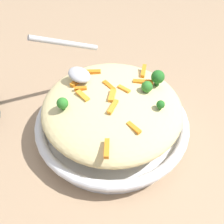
{
  "coord_description": "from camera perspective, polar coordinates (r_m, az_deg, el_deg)",
  "views": [
    {
      "loc": [
        0.3,
        -0.27,
        0.49
      ],
      "look_at": [
        0.0,
        0.0,
        0.07
      ],
      "focal_mm": 46.12,
      "sensor_mm": 36.0,
      "label": 1
    }
  ],
  "objects": [
    {
      "name": "carrot_piece_11",
      "position": [
        0.56,
        -0.13,
        3.38
      ],
      "size": [
        0.03,
        0.03,
        0.01
      ],
      "primitive_type": "cube",
      "rotation": [
        0.0,
        0.0,
        5.37
      ],
      "color": "orange",
      "rests_on": "pasta_mound"
    },
    {
      "name": "carrot_piece_2",
      "position": [
        0.58,
        -0.62,
        5.24
      ],
      "size": [
        0.03,
        0.01,
        0.01
      ],
      "primitive_type": "cube",
      "rotation": [
        0.0,
        0.0,
        3.08
      ],
      "color": "orange",
      "rests_on": "pasta_mound"
    },
    {
      "name": "broccoli_floret_3",
      "position": [
        0.57,
        6.94,
        4.98
      ],
      "size": [
        0.02,
        0.02,
        0.03
      ],
      "color": "#296820",
      "rests_on": "pasta_mound"
    },
    {
      "name": "carrot_piece_6",
      "position": [
        0.62,
        -4.09,
        7.88
      ],
      "size": [
        0.03,
        0.04,
        0.01
      ],
      "primitive_type": "cube",
      "rotation": [
        0.0,
        0.0,
        4.03
      ],
      "color": "orange",
      "rests_on": "pasta_mound"
    },
    {
      "name": "ground_plane",
      "position": [
        0.64,
        -0.0,
        -4.05
      ],
      "size": [
        2.4,
        2.4,
        0.0
      ],
      "primitive_type": "plane",
      "color": "#9E7F60"
    },
    {
      "name": "broccoli_floret_2",
      "position": [
        0.54,
        -9.79,
        1.69
      ],
      "size": [
        0.02,
        0.02,
        0.03
      ],
      "color": "#296820",
      "rests_on": "pasta_mound"
    },
    {
      "name": "serving_bowl",
      "position": [
        0.62,
        -0.0,
        -2.55
      ],
      "size": [
        0.33,
        0.33,
        0.05
      ],
      "color": "silver",
      "rests_on": "ground_plane"
    },
    {
      "name": "carrot_piece_10",
      "position": [
        0.58,
        -6.24,
        4.65
      ],
      "size": [
        0.02,
        0.02,
        0.01
      ],
      "primitive_type": "cube",
      "rotation": [
        0.0,
        0.0,
        0.92
      ],
      "color": "orange",
      "rests_on": "pasta_mound"
    },
    {
      "name": "carrot_piece_8",
      "position": [
        0.48,
        -1.06,
        -7.23
      ],
      "size": [
        0.03,
        0.03,
        0.01
      ],
      "primitive_type": "cube",
      "rotation": [
        0.0,
        0.0,
        5.53
      ],
      "color": "orange",
      "rests_on": "pasta_mound"
    },
    {
      "name": "broccoli_floret_0",
      "position": [
        0.55,
        9.61,
        1.46
      ],
      "size": [
        0.02,
        0.02,
        0.02
      ],
      "color": "#205B1C",
      "rests_on": "pasta_mound"
    },
    {
      "name": "carrot_piece_1",
      "position": [
        0.63,
        6.27,
        8.09
      ],
      "size": [
        0.03,
        0.04,
        0.01
      ],
      "primitive_type": "cube",
      "rotation": [
        0.0,
        0.0,
        2.23
      ],
      "color": "orange",
      "rests_on": "pasta_mound"
    },
    {
      "name": "serving_spoon",
      "position": [
        0.61,
        -7.55,
        9.62
      ],
      "size": [
        0.12,
        0.15,
        0.08
      ],
      "color": "#B7B7BC",
      "rests_on": "pasta_mound"
    },
    {
      "name": "carrot_piece_5",
      "position": [
        0.6,
        -7.22,
        5.78
      ],
      "size": [
        0.02,
        0.03,
        0.01
      ],
      "primitive_type": "cube",
      "rotation": [
        0.0,
        0.0,
        4.94
      ],
      "color": "orange",
      "rests_on": "pasta_mound"
    },
    {
      "name": "broccoli_floret_1",
      "position": [
        0.59,
        9.07,
        6.84
      ],
      "size": [
        0.03,
        0.03,
        0.04
      ],
      "color": "#205B1C",
      "rests_on": "pasta_mound"
    },
    {
      "name": "carrot_piece_9",
      "position": [
        0.57,
        -5.84,
        3.19
      ],
      "size": [
        0.04,
        0.01,
        0.01
      ],
      "primitive_type": "cube",
      "rotation": [
        0.0,
        0.0,
        6.26
      ],
      "color": "orange",
      "rests_on": "pasta_mound"
    },
    {
      "name": "carrot_piece_7",
      "position": [
        0.54,
        0.15,
        1.03
      ],
      "size": [
        0.02,
        0.04,
        0.01
      ],
      "primitive_type": "cube",
      "rotation": [
        0.0,
        0.0,
        2.0
      ],
      "color": "orange",
      "rests_on": "pasta_mound"
    },
    {
      "name": "carrot_piece_3",
      "position": [
        0.51,
        4.34,
        -3.12
      ],
      "size": [
        0.03,
        0.01,
        0.01
      ],
      "primitive_type": "cube",
      "rotation": [
        0.0,
        0.0,
        6.28
      ],
      "color": "orange",
      "rests_on": "pasta_mound"
    },
    {
      "name": "pasta_mound",
      "position": [
        0.58,
        -0.0,
        0.76
      ],
      "size": [
        0.29,
        0.28,
        0.07
      ],
      "primitive_type": "ellipsoid",
      "color": "#DBC689",
      "rests_on": "serving_bowl"
    },
    {
      "name": "carrot_piece_4",
      "position": [
        0.6,
        6.17,
        5.95
      ],
      "size": [
        0.04,
        0.04,
        0.01
      ],
      "primitive_type": "cube",
      "rotation": [
        0.0,
        0.0,
        3.93
      ],
      "color": "orange",
      "rests_on": "pasta_mound"
    },
    {
      "name": "carrot_piece_0",
      "position": [
        0.57,
        2.57,
        4.39
      ],
      "size": [
        0.03,
        0.01,
        0.01
      ],
      "primitive_type": "cube",
      "rotation": [
        0.0,
        0.0,
        3.31
      ],
      "color": "orange",
      "rests_on": "pasta_mound"
    }
  ]
}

